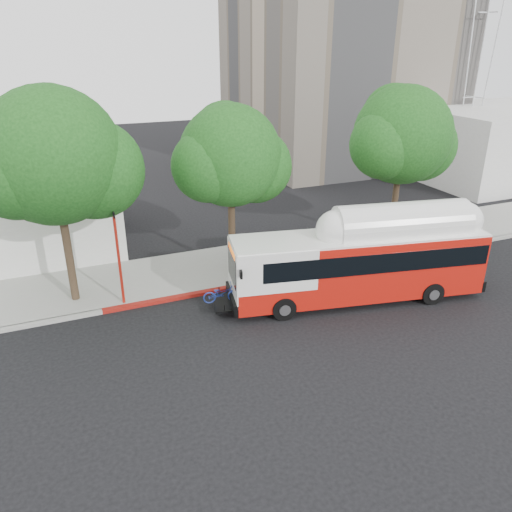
{
  "coord_description": "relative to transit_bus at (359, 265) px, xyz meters",
  "views": [
    {
      "loc": [
        -9.09,
        -16.81,
        11.25
      ],
      "look_at": [
        -0.89,
        3.0,
        1.97
      ],
      "focal_mm": 35.0,
      "sensor_mm": 36.0,
      "label": 1
    }
  ],
  "objects": [
    {
      "name": "ground",
      "position": [
        -3.33,
        -0.7,
        -1.73
      ],
      "size": [
        120.0,
        120.0,
        0.0
      ],
      "primitive_type": "plane",
      "color": "black",
      "rests_on": "ground"
    },
    {
      "name": "sidewalk",
      "position": [
        -3.33,
        5.8,
        -1.66
      ],
      "size": [
        60.0,
        5.0,
        0.15
      ],
      "primitive_type": "cube",
      "color": "gray",
      "rests_on": "ground"
    },
    {
      "name": "curb_strip",
      "position": [
        -3.33,
        3.2,
        -1.66
      ],
      "size": [
        60.0,
        0.3,
        0.15
      ],
      "primitive_type": "cube",
      "color": "gray",
      "rests_on": "ground"
    },
    {
      "name": "red_curb_segment",
      "position": [
        -6.33,
        3.2,
        -1.65
      ],
      "size": [
        10.0,
        0.32,
        0.16
      ],
      "primitive_type": "cube",
      "color": "maroon",
      "rests_on": "ground"
    },
    {
      "name": "street_tree_left",
      "position": [
        -11.85,
        4.86,
        4.87
      ],
      "size": [
        6.67,
        5.8,
        9.74
      ],
      "color": "#2D2116",
      "rests_on": "ground"
    },
    {
      "name": "street_tree_mid",
      "position": [
        -3.92,
        5.36,
        4.17
      ],
      "size": [
        5.75,
        5.0,
        8.62
      ],
      "color": "#2D2116",
      "rests_on": "ground"
    },
    {
      "name": "street_tree_right",
      "position": [
        6.11,
        5.16,
        4.52
      ],
      "size": [
        6.21,
        5.4,
        9.18
      ],
      "color": "#2D2116",
      "rests_on": "ground"
    },
    {
      "name": "transit_bus",
      "position": [
        0.0,
        0.0,
        0.0
      ],
      "size": [
        12.72,
        4.67,
        3.71
      ],
      "rotation": [
        0.0,
        0.0,
        -0.19
      ],
      "color": "#B7150C",
      "rests_on": "ground"
    },
    {
      "name": "signal_pole",
      "position": [
        -10.3,
        3.55,
        0.61
      ],
      "size": [
        0.13,
        0.43,
        4.57
      ],
      "color": "#B01E12",
      "rests_on": "ground"
    }
  ]
}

